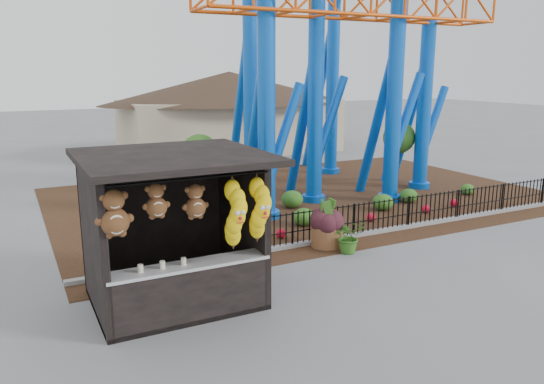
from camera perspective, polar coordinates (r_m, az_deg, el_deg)
name	(u,v)px	position (r m, az deg, el deg)	size (l,w,h in m)	color
ground	(328,294)	(11.60, 6.01, -10.88)	(120.00, 120.00, 0.00)	slate
mulch_bed	(303,197)	(20.08, 3.31, -0.49)	(18.00, 12.00, 0.02)	#331E11
curb	(387,230)	(16.09, 12.27, -4.01)	(18.00, 0.18, 0.12)	gray
prize_booth	(176,234)	(10.67, -10.27, -4.44)	(3.50, 3.40, 3.12)	black
picket_fence	(412,212)	(16.54, 14.78, -2.10)	(12.20, 0.06, 1.00)	black
roller_coaster	(328,20)	(20.38, 6.08, 17.88)	(11.00, 6.37, 10.82)	blue
terracotta_planter	(327,236)	(14.48, 5.90, -4.73)	(0.86, 0.86, 0.58)	brown
planter_foliage	(327,214)	(14.31, 5.96, -2.40)	(0.70, 0.70, 0.64)	#35151C
potted_plant	(349,236)	(14.02, 8.30, -4.74)	(0.80, 0.69, 0.89)	#194F17
landscaping	(357,202)	(18.28, 9.12, -1.12)	(9.31, 3.38, 0.60)	#2E5E1B
pavilion	(230,99)	(31.25, -4.59, 9.99)	(15.00, 15.00, 4.80)	#BFAD8C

